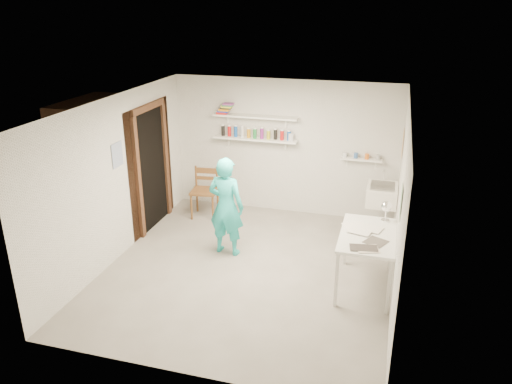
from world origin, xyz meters
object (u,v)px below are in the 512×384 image
(man, at_px, (226,206))
(work_table, at_px, (366,261))
(wall_clock, at_px, (229,185))
(wooden_chair, at_px, (204,191))
(desk_lamp, at_px, (387,206))
(belfast_sink, at_px, (382,195))

(man, height_order, work_table, man)
(wall_clock, bearing_deg, wooden_chair, 136.18)
(man, xyz_separation_m, desk_lamp, (2.30, 0.04, 0.25))
(desk_lamp, bearing_deg, wall_clock, 175.55)
(wooden_chair, relative_size, desk_lamp, 6.43)
(wall_clock, bearing_deg, belfast_sink, 32.26)
(man, distance_m, work_table, 2.18)
(belfast_sink, bearing_deg, wooden_chair, -178.12)
(wooden_chair, bearing_deg, man, -61.57)
(man, bearing_deg, work_table, 174.97)
(man, xyz_separation_m, wall_clock, (-0.03, 0.22, 0.25))
(man, distance_m, wooden_chair, 1.47)
(wall_clock, bearing_deg, desk_lamp, 2.32)
(belfast_sink, bearing_deg, desk_lamp, -86.03)
(belfast_sink, xyz_separation_m, wooden_chair, (-3.04, -0.10, -0.22))
(work_table, relative_size, desk_lamp, 8.00)
(belfast_sink, relative_size, wooden_chair, 0.63)
(belfast_sink, height_order, wall_clock, wall_clock)
(man, relative_size, work_table, 1.28)
(man, bearing_deg, belfast_sink, -143.08)
(wooden_chair, bearing_deg, wall_clock, -56.85)
(belfast_sink, relative_size, wall_clock, 2.18)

